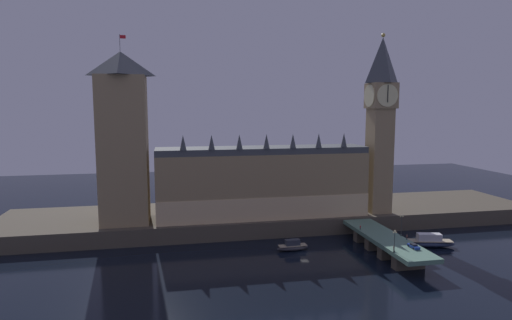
{
  "coord_description": "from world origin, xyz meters",
  "views": [
    {
      "loc": [
        -43.33,
        -132.41,
        48.51
      ],
      "look_at": [
        -12.69,
        20.0,
        29.58
      ],
      "focal_mm": 30.0,
      "sensor_mm": 36.0,
      "label": 1
    }
  ],
  "objects_px": {
    "boat_upstream": "(293,247)",
    "car_southbound_lead": "(414,246)",
    "street_lamp_near": "(395,239)",
    "pedestrian_mid_walk": "(407,237)",
    "pedestrian_far_rail": "(360,227)",
    "boat_downstream": "(429,242)",
    "clock_tower": "(380,119)",
    "pedestrian_near_rail": "(394,248)",
    "victoria_tower": "(123,138)",
    "street_lamp_mid": "(402,223)"
  },
  "relations": [
    {
      "from": "boat_upstream",
      "to": "car_southbound_lead",
      "type": "bearing_deg",
      "value": -33.12
    },
    {
      "from": "street_lamp_near",
      "to": "pedestrian_mid_walk",
      "type": "bearing_deg",
      "value": 45.26
    },
    {
      "from": "pedestrian_far_rail",
      "to": "boat_downstream",
      "type": "relative_size",
      "value": 0.09
    },
    {
      "from": "pedestrian_far_rail",
      "to": "boat_downstream",
      "type": "bearing_deg",
      "value": -15.3
    },
    {
      "from": "clock_tower",
      "to": "car_southbound_lead",
      "type": "height_order",
      "value": "clock_tower"
    },
    {
      "from": "pedestrian_mid_walk",
      "to": "pedestrian_far_rail",
      "type": "xyz_separation_m",
      "value": [
        -9.94,
        13.71,
        -0.02
      ]
    },
    {
      "from": "car_southbound_lead",
      "to": "boat_downstream",
      "type": "height_order",
      "value": "car_southbound_lead"
    },
    {
      "from": "street_lamp_near",
      "to": "pedestrian_near_rail",
      "type": "bearing_deg",
      "value": 66.38
    },
    {
      "from": "street_lamp_near",
      "to": "pedestrian_far_rail",
      "type": "bearing_deg",
      "value": 89.05
    },
    {
      "from": "victoria_tower",
      "to": "car_southbound_lead",
      "type": "bearing_deg",
      "value": -27.88
    },
    {
      "from": "street_lamp_mid",
      "to": "boat_upstream",
      "type": "bearing_deg",
      "value": 165.95
    },
    {
      "from": "car_southbound_lead",
      "to": "boat_upstream",
      "type": "height_order",
      "value": "car_southbound_lead"
    },
    {
      "from": "street_lamp_near",
      "to": "boat_downstream",
      "type": "xyz_separation_m",
      "value": [
        23.43,
        17.83,
        -8.19
      ]
    },
    {
      "from": "car_southbound_lead",
      "to": "boat_upstream",
      "type": "relative_size",
      "value": 0.4
    },
    {
      "from": "pedestrian_near_rail",
      "to": "street_lamp_near",
      "type": "height_order",
      "value": "street_lamp_near"
    },
    {
      "from": "pedestrian_mid_walk",
      "to": "boat_downstream",
      "type": "xyz_separation_m",
      "value": [
        13.09,
        7.41,
        -4.87
      ]
    },
    {
      "from": "victoria_tower",
      "to": "pedestrian_near_rail",
      "type": "height_order",
      "value": "victoria_tower"
    },
    {
      "from": "car_southbound_lead",
      "to": "street_lamp_mid",
      "type": "distance_m",
      "value": 13.26
    },
    {
      "from": "victoria_tower",
      "to": "car_southbound_lead",
      "type": "height_order",
      "value": "victoria_tower"
    },
    {
      "from": "clock_tower",
      "to": "pedestrian_near_rail",
      "type": "height_order",
      "value": "clock_tower"
    },
    {
      "from": "boat_upstream",
      "to": "street_lamp_near",
      "type": "bearing_deg",
      "value": -43.77
    },
    {
      "from": "boat_upstream",
      "to": "clock_tower",
      "type": "bearing_deg",
      "value": 27.33
    },
    {
      "from": "pedestrian_far_rail",
      "to": "pedestrian_mid_walk",
      "type": "bearing_deg",
      "value": -54.06
    },
    {
      "from": "clock_tower",
      "to": "street_lamp_near",
      "type": "distance_m",
      "value": 59.56
    },
    {
      "from": "victoria_tower",
      "to": "street_lamp_near",
      "type": "bearing_deg",
      "value": -31.35
    },
    {
      "from": "clock_tower",
      "to": "street_lamp_mid",
      "type": "xyz_separation_m",
      "value": [
        -7.01,
        -30.72,
        -33.8
      ]
    },
    {
      "from": "street_lamp_near",
      "to": "boat_downstream",
      "type": "bearing_deg",
      "value": 37.28
    },
    {
      "from": "clock_tower",
      "to": "street_lamp_mid",
      "type": "bearing_deg",
      "value": -102.86
    },
    {
      "from": "boat_upstream",
      "to": "boat_downstream",
      "type": "height_order",
      "value": "boat_downstream"
    },
    {
      "from": "pedestrian_near_rail",
      "to": "street_lamp_near",
      "type": "xyz_separation_m",
      "value": [
        -0.4,
        -0.91,
        3.28
      ]
    },
    {
      "from": "car_southbound_lead",
      "to": "street_lamp_mid",
      "type": "height_order",
      "value": "street_lamp_mid"
    },
    {
      "from": "victoria_tower",
      "to": "pedestrian_mid_walk",
      "type": "distance_m",
      "value": 104.67
    },
    {
      "from": "pedestrian_far_rail",
      "to": "street_lamp_near",
      "type": "bearing_deg",
      "value": -90.95
    },
    {
      "from": "car_southbound_lead",
      "to": "pedestrian_mid_walk",
      "type": "height_order",
      "value": "pedestrian_mid_walk"
    },
    {
      "from": "pedestrian_near_rail",
      "to": "pedestrian_far_rail",
      "type": "xyz_separation_m",
      "value": [
        0.0,
        23.22,
        -0.05
      ]
    },
    {
      "from": "car_southbound_lead",
      "to": "boat_upstream",
      "type": "distance_m",
      "value": 39.06
    },
    {
      "from": "street_lamp_mid",
      "to": "boat_downstream",
      "type": "height_order",
      "value": "street_lamp_mid"
    },
    {
      "from": "pedestrian_near_rail",
      "to": "boat_upstream",
      "type": "distance_m",
      "value": 34.14
    },
    {
      "from": "pedestrian_far_rail",
      "to": "street_lamp_near",
      "type": "xyz_separation_m",
      "value": [
        -0.4,
        -24.14,
        3.33
      ]
    },
    {
      "from": "pedestrian_mid_walk",
      "to": "boat_downstream",
      "type": "height_order",
      "value": "pedestrian_mid_walk"
    },
    {
      "from": "pedestrian_mid_walk",
      "to": "boat_upstream",
      "type": "distance_m",
      "value": 37.68
    },
    {
      "from": "car_southbound_lead",
      "to": "pedestrian_mid_walk",
      "type": "relative_size",
      "value": 2.62
    },
    {
      "from": "car_southbound_lead",
      "to": "street_lamp_near",
      "type": "bearing_deg",
      "value": -163.04
    },
    {
      "from": "pedestrian_mid_walk",
      "to": "street_lamp_mid",
      "type": "bearing_deg",
      "value": 84.67
    },
    {
      "from": "street_lamp_mid",
      "to": "pedestrian_near_rail",
      "type": "bearing_deg",
      "value": -126.82
    },
    {
      "from": "clock_tower",
      "to": "victoria_tower",
      "type": "bearing_deg",
      "value": 177.54
    },
    {
      "from": "street_lamp_near",
      "to": "victoria_tower",
      "type": "bearing_deg",
      "value": 148.65
    },
    {
      "from": "clock_tower",
      "to": "car_southbound_lead",
      "type": "relative_size",
      "value": 15.92
    },
    {
      "from": "car_southbound_lead",
      "to": "boat_upstream",
      "type": "bearing_deg",
      "value": 146.88
    },
    {
      "from": "boat_upstream",
      "to": "victoria_tower",
      "type": "bearing_deg",
      "value": 155.35
    }
  ]
}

